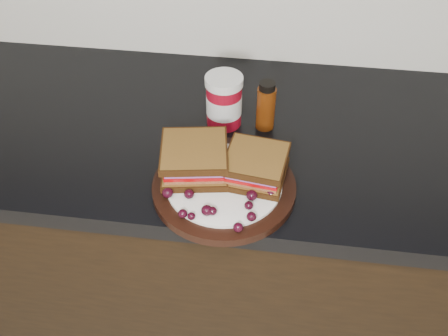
{
  "coord_description": "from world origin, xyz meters",
  "views": [
    {
      "loc": [
        0.06,
        0.83,
        1.61
      ],
      "look_at": [
        -0.03,
        1.51,
        0.96
      ],
      "focal_mm": 40.0,
      "sensor_mm": 36.0,
      "label": 1
    }
  ],
  "objects_px": {
    "sandwich_left": "(194,159)",
    "oil_bottle": "(266,105)",
    "plate": "(224,187)",
    "condiment_jar": "(224,101)"
  },
  "relations": [
    {
      "from": "plate",
      "to": "condiment_jar",
      "type": "xyz_separation_m",
      "value": [
        -0.03,
        0.21,
        0.05
      ]
    },
    {
      "from": "condiment_jar",
      "to": "oil_bottle",
      "type": "bearing_deg",
      "value": -0.95
    },
    {
      "from": "sandwich_left",
      "to": "oil_bottle",
      "type": "relative_size",
      "value": 1.1
    },
    {
      "from": "plate",
      "to": "sandwich_left",
      "type": "relative_size",
      "value": 2.19
    },
    {
      "from": "plate",
      "to": "sandwich_left",
      "type": "bearing_deg",
      "value": 157.96
    },
    {
      "from": "plate",
      "to": "condiment_jar",
      "type": "relative_size",
      "value": 2.31
    },
    {
      "from": "plate",
      "to": "oil_bottle",
      "type": "height_order",
      "value": "oil_bottle"
    },
    {
      "from": "plate",
      "to": "condiment_jar",
      "type": "distance_m",
      "value": 0.22
    },
    {
      "from": "sandwich_left",
      "to": "oil_bottle",
      "type": "distance_m",
      "value": 0.22
    },
    {
      "from": "oil_bottle",
      "to": "plate",
      "type": "bearing_deg",
      "value": -106.88
    }
  ]
}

